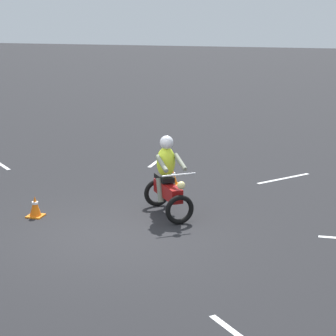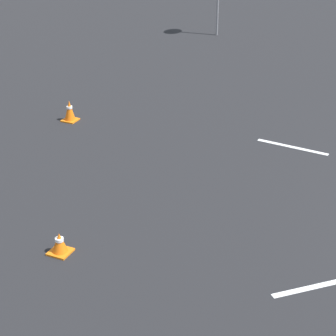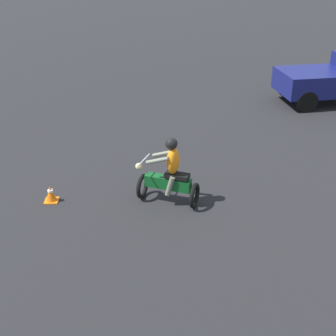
{
  "view_description": "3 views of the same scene",
  "coord_description": "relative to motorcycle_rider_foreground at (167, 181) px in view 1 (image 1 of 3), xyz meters",
  "views": [
    {
      "loc": [
        -4.18,
        11.02,
        4.2
      ],
      "look_at": [
        -0.68,
        -1.48,
        1.0
      ],
      "focal_mm": 70.0,
      "sensor_mm": 36.0,
      "label": 1
    },
    {
      "loc": [
        -10.64,
        2.06,
        5.48
      ],
      "look_at": [
        -2.18,
        5.99,
        0.9
      ],
      "focal_mm": 70.0,
      "sensor_mm": 36.0,
      "label": 2
    },
    {
      "loc": [
        5.87,
        13.14,
        5.7
      ],
      "look_at": [
        -3.68,
        13.45,
        0.9
      ],
      "focal_mm": 50.0,
      "sensor_mm": 36.0,
      "label": 3
    }
  ],
  "objects": [
    {
      "name": "ground_plane",
      "position": [
        0.66,
        1.5,
        -0.73
      ],
      "size": [
        120.0,
        120.0,
        0.0
      ],
      "primitive_type": "plane",
      "color": "black"
    },
    {
      "name": "motorcycle_rider_foreground",
      "position": [
        0.0,
        0.0,
        0.0
      ],
      "size": [
        1.31,
        1.48,
        1.66
      ],
      "rotation": [
        0.0,
        0.0,
        0.64
      ],
      "color": "black",
      "rests_on": "ground"
    },
    {
      "name": "traffic_cone_mid_center",
      "position": [
        2.57,
        0.89,
        -0.51
      ],
      "size": [
        0.32,
        0.32,
        0.44
      ],
      "color": "orange",
      "rests_on": "ground"
    },
    {
      "name": "traffic_cone_far_center",
      "position": [
        0.5,
        -2.26,
        -0.53
      ],
      "size": [
        0.32,
        0.32,
        0.42
      ],
      "color": "orange",
      "rests_on": "ground"
    },
    {
      "name": "lane_stripe_sw",
      "position": [
        -2.03,
        -3.59,
        -0.72
      ],
      "size": [
        1.19,
        1.39,
        0.01
      ],
      "primitive_type": "cube",
      "rotation": [
        0.0,
        0.0,
        5.59
      ],
      "color": "silver",
      "rests_on": "ground"
    },
    {
      "name": "lane_stripe_s",
      "position": [
        1.58,
        -4.9,
        -0.72
      ],
      "size": [
        0.1,
        2.19,
        0.01
      ],
      "primitive_type": "cube",
      "rotation": [
        0.0,
        0.0,
        6.28
      ],
      "color": "silver",
      "rests_on": "ground"
    }
  ]
}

